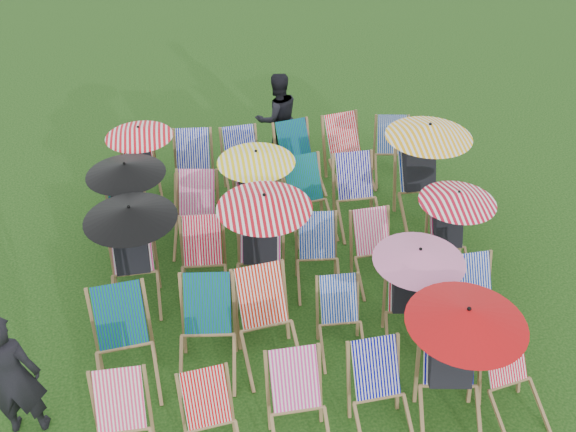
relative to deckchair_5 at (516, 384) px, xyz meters
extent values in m
plane|color=black|center=(-1.91, 2.27, -0.42)|extent=(100.00, 100.00, 0.00)
cube|color=#FD326A|center=(-3.96, 0.32, 0.19)|extent=(0.47, 0.35, 0.55)
cube|color=red|center=(-3.13, 0.24, 0.15)|extent=(0.47, 0.37, 0.52)
cube|color=#E92E92|center=(-2.25, 0.27, 0.21)|extent=(0.48, 0.36, 0.57)
cube|color=#06078F|center=(-1.42, 0.28, 0.20)|extent=(0.48, 0.37, 0.56)
cube|color=#0A0793|center=(-0.64, 0.30, 0.26)|extent=(0.57, 0.46, 0.61)
cube|color=black|center=(-0.65, 0.25, 0.26)|extent=(0.50, 0.51, 0.64)
sphere|color=tan|center=(-0.63, 0.35, 0.59)|extent=(0.22, 0.22, 0.22)
cylinder|color=black|center=(-0.59, 0.19, 0.54)|extent=(0.03, 0.03, 0.75)
cone|color=#B40A0C|center=(-0.59, 0.19, 0.88)|extent=(1.18, 1.18, 0.18)
cube|color=red|center=(-0.04, 0.23, 0.16)|extent=(0.49, 0.40, 0.52)
cube|color=#0A6F2B|center=(-3.99, 1.38, 0.28)|extent=(0.56, 0.44, 0.63)
cube|color=#09662B|center=(-3.04, 1.42, 0.27)|extent=(0.57, 0.45, 0.62)
cube|color=red|center=(-2.42, 1.44, 0.27)|extent=(0.57, 0.45, 0.62)
cube|color=#072CA5|center=(-1.54, 1.38, 0.14)|extent=(0.44, 0.33, 0.51)
cube|color=red|center=(-0.70, 1.41, 0.18)|extent=(0.50, 0.40, 0.54)
cube|color=black|center=(-0.71, 1.36, 0.18)|extent=(0.44, 0.45, 0.56)
sphere|color=tan|center=(-0.70, 1.46, 0.47)|extent=(0.20, 0.20, 0.20)
cylinder|color=black|center=(-0.66, 1.32, 0.42)|extent=(0.03, 0.03, 0.66)
cone|color=#D26B9C|center=(-0.66, 1.32, 0.73)|extent=(1.04, 1.04, 0.16)
cube|color=#0720A2|center=(0.09, 1.41, 0.18)|extent=(0.46, 0.34, 0.54)
cube|color=#FD328C|center=(-3.89, 2.62, 0.22)|extent=(0.49, 0.36, 0.58)
cube|color=black|center=(-3.89, 2.57, 0.22)|extent=(0.41, 0.42, 0.61)
sphere|color=tan|center=(-3.89, 2.67, 0.54)|extent=(0.21, 0.21, 0.21)
cylinder|color=black|center=(-3.83, 2.53, 0.49)|extent=(0.03, 0.03, 0.71)
cone|color=black|center=(-3.83, 2.53, 0.82)|extent=(1.12, 1.12, 0.17)
cube|color=red|center=(-3.02, 2.62, 0.21)|extent=(0.51, 0.39, 0.57)
cube|color=#DE2C8B|center=(-2.29, 2.52, 0.25)|extent=(0.57, 0.46, 0.61)
cube|color=black|center=(-2.30, 2.47, 0.25)|extent=(0.49, 0.51, 0.64)
sphere|color=tan|center=(-2.28, 2.58, 0.58)|extent=(0.22, 0.22, 0.22)
cylinder|color=black|center=(-2.24, 2.42, 0.53)|extent=(0.03, 0.03, 0.74)
cone|color=#B80916|center=(-2.24, 2.42, 0.87)|extent=(1.17, 1.17, 0.18)
cube|color=#072BA4|center=(-1.56, 2.52, 0.18)|extent=(0.49, 0.38, 0.54)
cube|color=#EE2F6C|center=(-0.84, 2.49, 0.18)|extent=(0.47, 0.35, 0.54)
cube|color=#CB2867|center=(0.17, 2.47, 0.15)|extent=(0.45, 0.35, 0.51)
cube|color=black|center=(0.17, 2.43, 0.15)|extent=(0.38, 0.40, 0.54)
sphere|color=tan|center=(0.18, 2.52, 0.43)|extent=(0.19, 0.19, 0.19)
cylinder|color=black|center=(0.22, 2.39, 0.38)|extent=(0.03, 0.03, 0.63)
cone|color=#B60921|center=(0.22, 2.39, 0.67)|extent=(0.98, 0.98, 0.15)
cube|color=#09613D|center=(-4.00, 3.72, 0.19)|extent=(0.49, 0.38, 0.55)
cube|color=black|center=(-3.99, 3.68, 0.19)|extent=(0.42, 0.43, 0.58)
sphere|color=tan|center=(-4.00, 3.77, 0.49)|extent=(0.20, 0.20, 0.20)
cylinder|color=black|center=(-3.93, 3.64, 0.44)|extent=(0.03, 0.03, 0.67)
cone|color=black|center=(-3.93, 3.64, 0.75)|extent=(1.06, 1.06, 0.16)
cube|color=#E52D80|center=(-3.03, 3.67, 0.23)|extent=(0.55, 0.45, 0.59)
cube|color=#EA2E7A|center=(-2.24, 3.72, 0.20)|extent=(0.48, 0.36, 0.56)
cube|color=black|center=(-2.25, 3.67, 0.20)|extent=(0.40, 0.42, 0.58)
sphere|color=tan|center=(-2.24, 3.77, 0.50)|extent=(0.20, 0.20, 0.20)
cylinder|color=black|center=(-2.19, 3.63, 0.46)|extent=(0.03, 0.03, 0.68)
cone|color=yellow|center=(-2.19, 3.63, 0.77)|extent=(1.07, 1.07, 0.17)
cube|color=#0A6F2D|center=(-1.51, 3.76, 0.25)|extent=(0.56, 0.45, 0.61)
cube|color=#0D068E|center=(-0.76, 3.72, 0.25)|extent=(0.51, 0.38, 0.60)
cube|color=#082BAA|center=(0.19, 3.75, 0.29)|extent=(0.53, 0.39, 0.64)
cube|color=black|center=(0.19, 3.69, 0.28)|extent=(0.45, 0.46, 0.67)
sphere|color=tan|center=(0.19, 3.80, 0.63)|extent=(0.23, 0.23, 0.23)
cylinder|color=black|center=(0.26, 3.65, 0.58)|extent=(0.03, 0.03, 0.78)
cone|color=#FEAC0D|center=(0.26, 3.65, 0.94)|extent=(1.22, 1.22, 0.19)
cube|color=red|center=(-3.85, 4.83, 0.15)|extent=(0.47, 0.37, 0.52)
cube|color=black|center=(-3.84, 4.79, 0.15)|extent=(0.40, 0.41, 0.54)
sphere|color=tan|center=(-3.85, 4.88, 0.44)|extent=(0.19, 0.19, 0.19)
cylinder|color=black|center=(-3.79, 4.76, 0.39)|extent=(0.03, 0.03, 0.63)
cone|color=red|center=(-3.79, 4.76, 0.68)|extent=(1.00, 1.00, 0.15)
cube|color=#071296|center=(-3.03, 4.83, 0.25)|extent=(0.54, 0.42, 0.60)
cube|color=#07139B|center=(-2.30, 4.85, 0.23)|extent=(0.51, 0.39, 0.58)
cube|color=#0A713F|center=(-1.45, 4.85, 0.24)|extent=(0.56, 0.45, 0.60)
cube|color=red|center=(-0.65, 4.89, 0.26)|extent=(0.57, 0.46, 0.62)
cube|color=#07319E|center=(0.17, 4.88, 0.20)|extent=(0.52, 0.42, 0.56)
imported|color=black|center=(-4.97, 0.65, 0.36)|extent=(0.58, 0.39, 1.57)
imported|color=black|center=(-1.61, 5.46, 0.35)|extent=(0.86, 0.74, 1.55)
camera|label=1|loc=(-3.01, -3.80, 5.28)|focal=40.00mm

